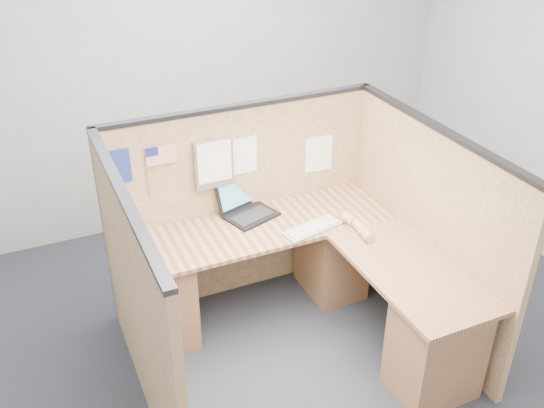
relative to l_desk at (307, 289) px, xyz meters
name	(u,v)px	position (x,y,z in m)	size (l,w,h in m)	color
floor	(300,366)	(-0.18, -0.29, -0.39)	(5.00, 5.00, 0.00)	#21242F
wall_back	(186,71)	(-0.18, 1.96, 1.01)	(5.00, 5.00, 0.00)	#A2A5A7
cubicle_partitions	(274,239)	(-0.18, 0.14, 0.38)	(2.06, 1.83, 1.53)	brown
l_desk	(307,289)	(0.00, 0.00, 0.00)	(1.95, 1.75, 0.73)	brown
laptop	(248,205)	(-0.19, 0.60, 0.40)	(0.41, 0.43, 0.25)	black
keyboard	(312,228)	(0.13, 0.19, 0.35)	(0.46, 0.24, 0.03)	#9F947B
mouse	(347,219)	(0.41, 0.19, 0.36)	(0.10, 0.06, 0.04)	silver
hand_forearm	(357,226)	(0.42, 0.06, 0.37)	(0.10, 0.36, 0.08)	tan
blue_poster	(117,167)	(-1.06, 0.68, 0.85)	(0.18, 0.00, 0.24)	navy
american_flag	(158,158)	(-0.79, 0.67, 0.87)	(0.21, 0.01, 0.37)	olive
file_holder	(214,163)	(-0.41, 0.66, 0.76)	(0.28, 0.05, 0.35)	slate
paper_left	(243,156)	(-0.18, 0.68, 0.76)	(0.21, 0.00, 0.27)	white
paper_right	(318,154)	(0.43, 0.68, 0.65)	(0.22, 0.00, 0.29)	white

